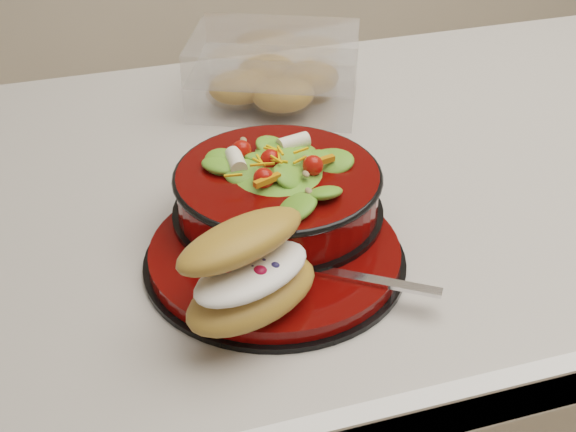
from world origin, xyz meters
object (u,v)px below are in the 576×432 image
object	(u,v)px
island_counter	(436,400)
dinner_plate	(276,255)
croissant	(250,271)
salad_bowl	(278,185)
fork	(350,276)
pastry_box	(275,73)

from	to	relation	value
island_counter	dinner_plate	distance (m)	0.57
island_counter	croissant	distance (m)	0.65
island_counter	salad_bowl	distance (m)	0.58
island_counter	croissant	size ratio (longest dim) A/B	8.07
dinner_plate	salad_bowl	world-z (taller)	salad_bowl
croissant	fork	distance (m)	0.11
dinner_plate	fork	bearing A→B (deg)	-51.79
island_counter	salad_bowl	bearing A→B (deg)	-161.77
dinner_plate	pastry_box	size ratio (longest dim) A/B	0.99
dinner_plate	salad_bowl	bearing A→B (deg)	71.35
dinner_plate	croissant	distance (m)	0.10
salad_bowl	fork	world-z (taller)	salad_bowl
salad_bowl	pastry_box	xyz separation A→B (m)	(0.08, 0.29, -0.01)
pastry_box	dinner_plate	bearing A→B (deg)	-82.61
pastry_box	croissant	bearing A→B (deg)	-85.46
croissant	pastry_box	bearing A→B (deg)	45.38
fork	croissant	bearing A→B (deg)	130.82
island_counter	salad_bowl	xyz separation A→B (m)	(-0.28, -0.09, 0.50)
croissant	fork	bearing A→B (deg)	-18.91
island_counter	dinner_plate	size ratio (longest dim) A/B	4.74
salad_bowl	dinner_plate	bearing A→B (deg)	-108.65
croissant	pastry_box	world-z (taller)	croissant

